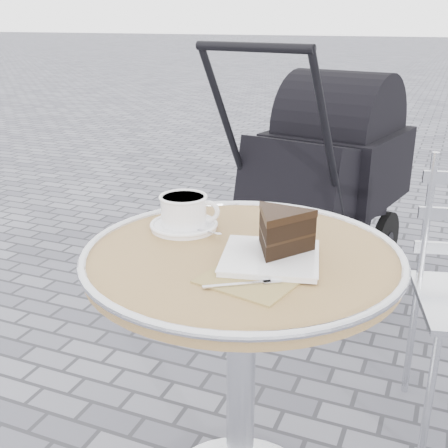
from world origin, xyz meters
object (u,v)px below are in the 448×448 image
at_px(cafe_table, 242,317).
at_px(baby_stroller, 325,178).
at_px(cappuccino_set, 185,214).
at_px(cake_plate_set, 278,237).

height_order(cafe_table, baby_stroller, baby_stroller).
bearing_deg(cappuccino_set, baby_stroller, 70.69).
relative_size(cappuccino_set, cake_plate_set, 0.58).
height_order(cafe_table, cappuccino_set, cappuccino_set).
xyz_separation_m(cappuccino_set, baby_stroller, (0.05, 1.38, -0.25)).
distance_m(cafe_table, cappuccino_set, 0.29).
bearing_deg(cake_plate_set, cafe_table, 165.06).
relative_size(cake_plate_set, baby_stroller, 0.28).
bearing_deg(cake_plate_set, baby_stroller, 85.11).
distance_m(cafe_table, baby_stroller, 1.47).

